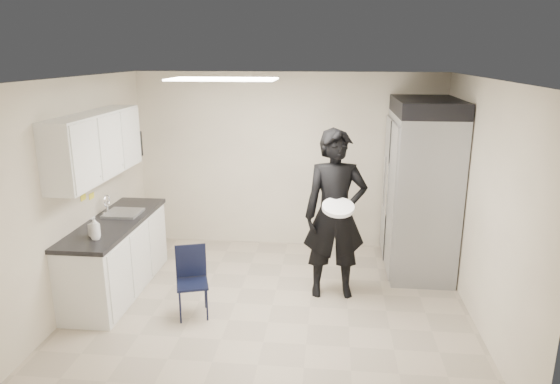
# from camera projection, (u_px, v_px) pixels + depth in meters

# --- Properties ---
(floor) EXTENTS (4.50, 4.50, 0.00)m
(floor) POSITION_uv_depth(u_px,v_px,m) (272.00, 305.00, 5.85)
(floor) COLOR tan
(floor) RESTS_ON ground
(ceiling) EXTENTS (4.50, 4.50, 0.00)m
(ceiling) POSITION_uv_depth(u_px,v_px,m) (271.00, 78.00, 5.15)
(ceiling) COLOR white
(ceiling) RESTS_ON back_wall
(back_wall) EXTENTS (4.50, 0.00, 4.50)m
(back_wall) POSITION_uv_depth(u_px,v_px,m) (288.00, 161.00, 7.42)
(back_wall) COLOR beige
(back_wall) RESTS_ON floor
(left_wall) EXTENTS (0.00, 4.00, 4.00)m
(left_wall) POSITION_uv_depth(u_px,v_px,m) (78.00, 193.00, 5.73)
(left_wall) COLOR beige
(left_wall) RESTS_ON floor
(right_wall) EXTENTS (0.00, 4.00, 4.00)m
(right_wall) POSITION_uv_depth(u_px,v_px,m) (483.00, 205.00, 5.28)
(right_wall) COLOR beige
(right_wall) RESTS_ON floor
(ceiling_panel) EXTENTS (1.20, 0.60, 0.02)m
(ceiling_panel) POSITION_uv_depth(u_px,v_px,m) (223.00, 79.00, 5.60)
(ceiling_panel) COLOR white
(ceiling_panel) RESTS_ON ceiling
(lower_counter) EXTENTS (0.60, 1.90, 0.86)m
(lower_counter) POSITION_uv_depth(u_px,v_px,m) (117.00, 258.00, 6.13)
(lower_counter) COLOR silver
(lower_counter) RESTS_ON floor
(countertop) EXTENTS (0.64, 1.95, 0.05)m
(countertop) POSITION_uv_depth(u_px,v_px,m) (114.00, 223.00, 6.00)
(countertop) COLOR black
(countertop) RESTS_ON lower_counter
(sink) EXTENTS (0.42, 0.40, 0.14)m
(sink) POSITION_uv_depth(u_px,v_px,m) (124.00, 217.00, 6.24)
(sink) COLOR gray
(sink) RESTS_ON countertop
(faucet) EXTENTS (0.02, 0.02, 0.24)m
(faucet) POSITION_uv_depth(u_px,v_px,m) (107.00, 205.00, 6.22)
(faucet) COLOR silver
(faucet) RESTS_ON countertop
(upper_cabinets) EXTENTS (0.35, 1.80, 0.75)m
(upper_cabinets) POSITION_uv_depth(u_px,v_px,m) (96.00, 145.00, 5.76)
(upper_cabinets) COLOR silver
(upper_cabinets) RESTS_ON left_wall
(towel_dispenser) EXTENTS (0.22, 0.30, 0.35)m
(towel_dispenser) POSITION_uv_depth(u_px,v_px,m) (131.00, 145.00, 6.93)
(towel_dispenser) COLOR black
(towel_dispenser) RESTS_ON left_wall
(notice_sticker_left) EXTENTS (0.00, 0.12, 0.07)m
(notice_sticker_left) POSITION_uv_depth(u_px,v_px,m) (83.00, 197.00, 5.85)
(notice_sticker_left) COLOR yellow
(notice_sticker_left) RESTS_ON left_wall
(notice_sticker_right) EXTENTS (0.00, 0.12, 0.07)m
(notice_sticker_right) POSITION_uv_depth(u_px,v_px,m) (92.00, 196.00, 6.05)
(notice_sticker_right) COLOR yellow
(notice_sticker_right) RESTS_ON left_wall
(commercial_fridge) EXTENTS (0.80, 1.35, 2.10)m
(commercial_fridge) POSITION_uv_depth(u_px,v_px,m) (420.00, 194.00, 6.61)
(commercial_fridge) COLOR gray
(commercial_fridge) RESTS_ON floor
(fridge_compressor) EXTENTS (0.80, 1.35, 0.20)m
(fridge_compressor) POSITION_uv_depth(u_px,v_px,m) (427.00, 107.00, 6.30)
(fridge_compressor) COLOR black
(fridge_compressor) RESTS_ON commercial_fridge
(folding_chair) EXTENTS (0.43, 0.43, 0.77)m
(folding_chair) POSITION_uv_depth(u_px,v_px,m) (192.00, 284.00, 5.53)
(folding_chair) COLOR black
(folding_chair) RESTS_ON floor
(man_tuxedo) EXTENTS (0.80, 0.58, 2.03)m
(man_tuxedo) POSITION_uv_depth(u_px,v_px,m) (335.00, 215.00, 5.87)
(man_tuxedo) COLOR black
(man_tuxedo) RESTS_ON floor
(bucket_lid) EXTENTS (0.40, 0.40, 0.05)m
(bucket_lid) POSITION_uv_depth(u_px,v_px,m) (338.00, 207.00, 5.58)
(bucket_lid) COLOR white
(bucket_lid) RESTS_ON man_tuxedo
(soap_bottle_a) EXTENTS (0.11, 0.11, 0.26)m
(soap_bottle_a) POSITION_uv_depth(u_px,v_px,m) (95.00, 228.00, 5.36)
(soap_bottle_a) COLOR white
(soap_bottle_a) RESTS_ON countertop
(soap_bottle_b) EXTENTS (0.13, 0.13, 0.21)m
(soap_bottle_b) POSITION_uv_depth(u_px,v_px,m) (94.00, 227.00, 5.46)
(soap_bottle_b) COLOR #9EA0A9
(soap_bottle_b) RESTS_ON countertop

